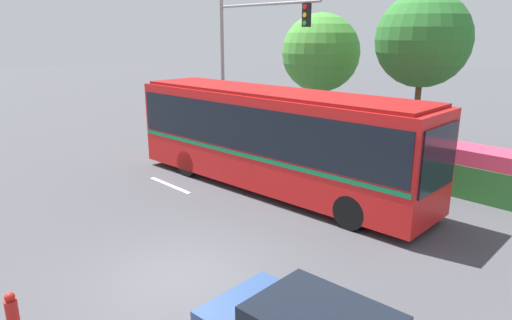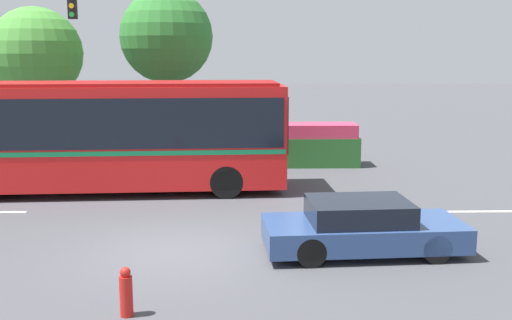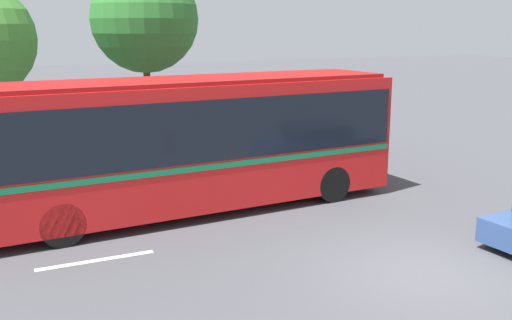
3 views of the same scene
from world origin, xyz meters
name	(u,v)px [view 3 (image 3 of 3)]	position (x,y,z in m)	size (l,w,h in m)	color
ground_plane	(422,274)	(0.00, 0.00, 0.00)	(140.00, 140.00, 0.00)	#444449
city_bus	(184,137)	(-2.88, 5.80, 1.96)	(11.57, 3.12, 3.45)	red
flowering_hedge	(253,140)	(1.10, 10.23, 0.80)	(9.79, 1.34, 1.63)	#286028
street_tree_centre	(145,19)	(-1.74, 13.61, 4.99)	(3.97, 3.97, 6.99)	brown
lane_stripe_near	(96,261)	(-5.64, 3.36, 0.01)	(2.40, 0.16, 0.01)	silver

